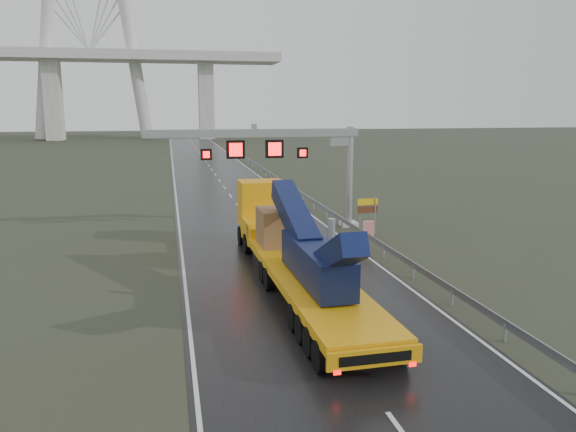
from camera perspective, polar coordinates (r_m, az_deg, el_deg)
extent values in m
plane|color=#323726|center=(22.83, 3.63, -10.95)|extent=(400.00, 400.00, 0.00)
cube|color=black|center=(61.25, -6.47, 2.90)|extent=(11.00, 200.00, 0.02)
cube|color=#B6B6B1|center=(41.28, 6.16, -0.80)|extent=(1.20, 1.20, 0.30)
cylinder|color=#94989C|center=(40.72, 6.26, 3.96)|extent=(0.48, 0.48, 7.20)
cube|color=#94989C|center=(38.85, -3.46, 8.41)|extent=(14.80, 0.55, 0.55)
cube|color=#94989C|center=(40.24, 5.25, 7.76)|extent=(1.40, 0.35, 0.90)
cube|color=#94989C|center=(38.84, -3.47, 9.07)|extent=(0.35, 0.35, 0.35)
cube|color=black|center=(38.69, -5.35, 6.74)|extent=(1.25, 0.25, 1.25)
cube|color=#FF0C0C|center=(38.56, -5.32, 6.72)|extent=(0.90, 0.02, 0.90)
cube|color=black|center=(39.10, -1.39, 6.83)|extent=(1.25, 0.25, 1.25)
cube|color=#FF0C0C|center=(38.96, -1.35, 6.81)|extent=(0.90, 0.02, 0.90)
cube|color=black|center=(38.54, -8.31, 6.21)|extent=(0.75, 0.25, 0.75)
cube|color=#FF0C0C|center=(38.40, -8.30, 6.19)|extent=(0.54, 0.02, 0.54)
cube|color=black|center=(39.54, 1.48, 6.44)|extent=(0.75, 0.25, 0.75)
cube|color=#FF0C0C|center=(39.40, 1.53, 6.42)|extent=(0.54, 0.02, 0.54)
cube|color=#B6B6B1|center=(163.03, -22.74, 10.81)|extent=(4.00, 6.00, 21.00)
cube|color=#B6B6B1|center=(160.76, -8.32, 11.54)|extent=(4.00, 6.00, 21.00)
cube|color=#E3A10C|center=(24.81, 2.16, -6.35)|extent=(3.33, 15.16, 0.38)
cube|color=#E3A10C|center=(18.06, 8.82, -14.05)|extent=(3.13, 0.19, 0.59)
cube|color=black|center=(17.99, 8.91, -14.14)|extent=(2.37, 0.07, 0.32)
cube|color=#FF0505|center=(17.74, 5.02, -15.59)|extent=(0.24, 0.05, 0.13)
cube|color=#FF0505|center=(18.60, 12.55, -14.51)|extent=(0.24, 0.05, 0.13)
cube|color=#E3A10C|center=(32.22, -1.58, -1.50)|extent=(2.83, 1.35, 0.54)
cube|color=#E3A10C|center=(33.93, -2.16, -1.33)|extent=(2.87, 3.29, 1.29)
cube|color=#E3A10C|center=(35.56, -2.78, 1.35)|extent=(2.74, 2.21, 2.81)
cube|color=black|center=(36.58, -3.09, 2.13)|extent=(2.48, 0.10, 1.29)
cube|color=#0F1A49|center=(23.53, 2.87, -4.72)|extent=(1.64, 6.50, 1.51)
cube|color=#0F1A49|center=(26.78, 0.68, 0.07)|extent=(1.20, 5.96, 2.76)
cube|color=#0F1A49|center=(20.78, 4.95, -4.09)|extent=(1.06, 4.30, 2.61)
cylinder|color=#94989C|center=(23.47, 4.42, -2.33)|extent=(0.33, 0.33, 1.73)
cube|color=#956543|center=(29.80, -0.67, -1.09)|extent=(2.42, 2.42, 1.94)
cylinder|color=black|center=(20.65, 5.78, -11.80)|extent=(3.15, 1.14, 1.08)
cylinder|color=black|center=(27.48, 0.66, -5.91)|extent=(3.15, 1.14, 1.08)
cylinder|color=black|center=(35.74, -2.68, -1.86)|extent=(2.94, 1.25, 1.19)
cylinder|color=#94989C|center=(38.22, 7.33, -0.07)|extent=(0.08, 0.08, 2.53)
cylinder|color=#94989C|center=(38.58, 8.81, -0.01)|extent=(0.08, 0.08, 2.53)
cube|color=yellow|center=(38.22, 8.11, 1.44)|extent=(1.47, 0.21, 0.42)
cube|color=#542C18|center=(38.31, 8.09, 0.66)|extent=(1.47, 0.21, 0.47)
cube|color=red|center=(37.52, 8.19, -1.37)|extent=(0.69, 0.39, 1.15)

